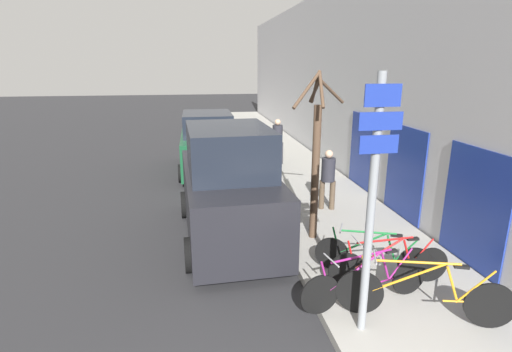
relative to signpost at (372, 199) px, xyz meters
name	(u,v)px	position (x,y,z in m)	size (l,w,h in m)	color
ground_plane	(221,184)	(-1.46, 7.94, -2.11)	(80.00, 80.00, 0.00)	#28282B
sidewalk_curb	(280,160)	(1.14, 10.74, -2.04)	(3.20, 32.00, 0.15)	#9E9B93
building_facade	(326,79)	(2.89, 10.66, 1.11)	(0.23, 32.00, 6.50)	#BCBCC1
signpost	(372,199)	(0.00, 0.00, 0.00)	(0.57, 0.13, 3.59)	gray
bicycle_0	(423,295)	(0.94, 0.05, -1.55)	(2.37, 0.91, 0.98)	black
bicycle_1	(366,282)	(0.31, 0.58, -1.58)	(2.25, 0.56, 0.89)	black
bicycle_2	(389,264)	(0.93, 1.06, -1.59)	(2.14, 0.44, 0.87)	black
bicycle_3	(373,256)	(0.80, 1.43, -1.60)	(1.88, 0.92, 0.85)	black
parked_car_0	(229,189)	(-1.56, 3.74, -0.96)	(2.24, 4.67, 2.56)	black
parked_car_1	(208,145)	(-1.78, 9.70, -1.13)	(2.11, 4.38, 2.16)	#144728
pedestrian_near	(328,175)	(1.09, 4.80, -1.06)	(0.40, 0.35, 1.57)	#4C3D2D
pedestrian_far	(277,138)	(0.81, 9.75, -0.98)	(0.45, 0.38, 1.70)	#333338
street_tree	(316,157)	(0.23, 3.18, -0.17)	(1.41, 1.43, 3.55)	#4C3828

